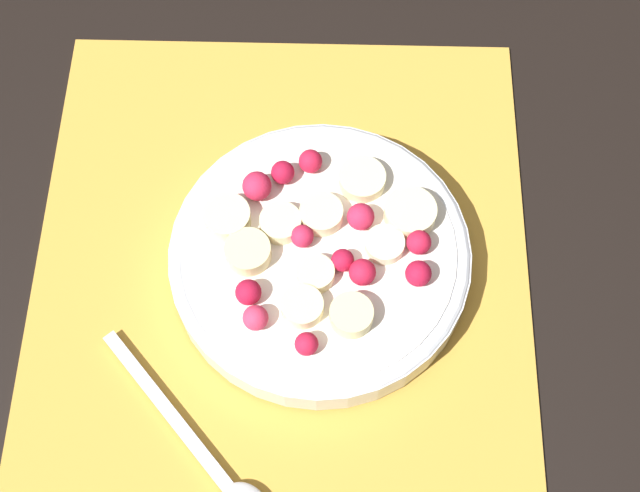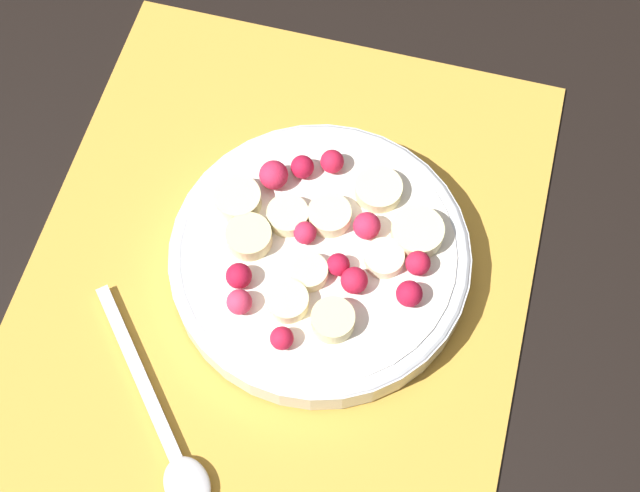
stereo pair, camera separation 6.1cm
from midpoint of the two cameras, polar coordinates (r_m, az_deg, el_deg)
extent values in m
plane|color=black|center=(0.64, -5.26, -3.39)|extent=(3.00, 3.00, 0.00)
cube|color=gold|center=(0.64, -5.29, -3.29)|extent=(0.45, 0.36, 0.01)
cylinder|color=silver|center=(0.63, -2.76, -1.15)|extent=(0.21, 0.21, 0.02)
torus|color=silver|center=(0.62, -2.79, -0.81)|extent=(0.21, 0.21, 0.01)
cylinder|color=white|center=(0.62, -2.81, -0.63)|extent=(0.19, 0.19, 0.00)
cylinder|color=beige|center=(0.59, -0.93, -4.78)|extent=(0.03, 0.03, 0.01)
cylinder|color=beige|center=(0.63, -8.74, 1.53)|extent=(0.04, 0.04, 0.01)
cylinder|color=beige|center=(0.62, -2.71, 1.76)|extent=(0.03, 0.03, 0.01)
cylinder|color=beige|center=(0.60, -4.08, -4.22)|extent=(0.03, 0.03, 0.01)
cylinder|color=beige|center=(0.61, -3.15, -1.71)|extent=(0.03, 0.03, 0.01)
cylinder|color=beige|center=(0.62, 3.02, 1.83)|extent=(0.05, 0.05, 0.01)
cylinder|color=beige|center=(0.62, -7.48, -0.68)|extent=(0.04, 0.04, 0.01)
cylinder|color=#F4EAB7|center=(0.61, 1.33, -0.21)|extent=(0.04, 0.04, 0.01)
cylinder|color=beige|center=(0.64, -0.03, 4.02)|extent=(0.05, 0.05, 0.01)
cylinder|color=beige|center=(0.62, -5.69, 1.19)|extent=(0.03, 0.03, 0.01)
sphere|color=red|center=(0.64, -3.34, 5.17)|extent=(0.02, 0.02, 0.02)
sphere|color=#D12347|center=(0.62, -3.98, 0.33)|extent=(0.02, 0.02, 0.02)
sphere|color=#B21433|center=(0.60, -7.52, -3.27)|extent=(0.02, 0.02, 0.02)
sphere|color=#B21433|center=(0.60, 3.45, -2.37)|extent=(0.02, 0.02, 0.02)
sphere|color=#D12347|center=(0.62, -0.19, 1.60)|extent=(0.02, 0.02, 0.02)
sphere|color=#DB3356|center=(0.59, -7.10, -4.90)|extent=(0.02, 0.02, 0.02)
sphere|color=#B21433|center=(0.61, -1.42, -1.22)|extent=(0.02, 0.02, 0.02)
sphere|color=#D12347|center=(0.63, -6.82, 3.55)|extent=(0.02, 0.02, 0.02)
sphere|color=red|center=(0.60, -0.16, -1.97)|extent=(0.02, 0.02, 0.02)
sphere|color=#B21433|center=(0.64, -4.95, 4.44)|extent=(0.02, 0.02, 0.02)
sphere|color=red|center=(0.59, -3.87, -6.60)|extent=(0.02, 0.02, 0.02)
sphere|color=red|center=(0.61, 3.53, -0.06)|extent=(0.02, 0.02, 0.02)
cube|color=silver|center=(0.62, -12.63, -10.47)|extent=(0.11, 0.10, 0.00)
camera|label=1|loc=(0.03, -92.88, -6.01)|focal=50.00mm
camera|label=2|loc=(0.03, 87.12, 6.01)|focal=50.00mm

